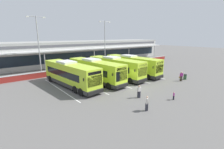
# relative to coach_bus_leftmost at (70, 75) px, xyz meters

# --- Properties ---
(ground_plane) EXTENTS (200.00, 200.00, 0.00)m
(ground_plane) POSITION_rel_coach_bus_leftmost_xyz_m (6.47, -6.14, -1.79)
(ground_plane) COLOR #605E5B
(terminal_building) EXTENTS (70.00, 13.00, 6.00)m
(terminal_building) POSITION_rel_coach_bus_leftmost_xyz_m (6.47, 20.77, 1.23)
(terminal_building) COLOR #B7B7B2
(terminal_building) RESTS_ON ground
(red_barrier_wall) EXTENTS (60.00, 0.40, 1.10)m
(red_barrier_wall) POSITION_rel_coach_bus_leftmost_xyz_m (6.47, 8.36, -1.23)
(red_barrier_wall) COLOR maroon
(red_barrier_wall) RESTS_ON ground
(coach_bus_leftmost) EXTENTS (3.81, 12.33, 3.78)m
(coach_bus_leftmost) POSITION_rel_coach_bus_leftmost_xyz_m (0.00, 0.00, 0.00)
(coach_bus_leftmost) COLOR #B7DB2D
(coach_bus_leftmost) RESTS_ON ground
(coach_bus_left_centre) EXTENTS (3.81, 12.33, 3.78)m
(coach_bus_left_centre) POSITION_rel_coach_bus_leftmost_xyz_m (4.36, -0.11, 0.00)
(coach_bus_left_centre) COLOR #B7DB2D
(coach_bus_left_centre) RESTS_ON ground
(coach_bus_centre) EXTENTS (3.81, 12.33, 3.78)m
(coach_bus_centre) POSITION_rel_coach_bus_leftmost_xyz_m (8.70, -0.12, 0.00)
(coach_bus_centre) COLOR #B7DB2D
(coach_bus_centre) RESTS_ON ground
(coach_bus_right_centre) EXTENTS (3.81, 12.33, 3.78)m
(coach_bus_right_centre) POSITION_rel_coach_bus_leftmost_xyz_m (12.85, -0.32, 0.00)
(coach_bus_right_centre) COLOR #B7DB2D
(coach_bus_right_centre) RESTS_ON ground
(bay_stripe_far_west) EXTENTS (0.14, 13.00, 0.01)m
(bay_stripe_far_west) POSITION_rel_coach_bus_leftmost_xyz_m (-1.93, -0.14, -1.78)
(bay_stripe_far_west) COLOR silver
(bay_stripe_far_west) RESTS_ON ground
(bay_stripe_west) EXTENTS (0.14, 13.00, 0.01)m
(bay_stripe_west) POSITION_rel_coach_bus_leftmost_xyz_m (2.27, -0.14, -1.78)
(bay_stripe_west) COLOR silver
(bay_stripe_west) RESTS_ON ground
(bay_stripe_mid_west) EXTENTS (0.14, 13.00, 0.01)m
(bay_stripe_mid_west) POSITION_rel_coach_bus_leftmost_xyz_m (6.47, -0.14, -1.78)
(bay_stripe_mid_west) COLOR silver
(bay_stripe_mid_west) RESTS_ON ground
(bay_stripe_centre) EXTENTS (0.14, 13.00, 0.01)m
(bay_stripe_centre) POSITION_rel_coach_bus_leftmost_xyz_m (10.67, -0.14, -1.78)
(bay_stripe_centre) COLOR silver
(bay_stripe_centre) RESTS_ON ground
(bay_stripe_mid_east) EXTENTS (0.14, 13.00, 0.01)m
(bay_stripe_mid_east) POSITION_rel_coach_bus_leftmost_xyz_m (14.87, -0.14, -1.78)
(bay_stripe_mid_east) COLOR silver
(bay_stripe_mid_east) RESTS_ON ground
(pedestrian_with_handbag) EXTENTS (0.59, 0.55, 1.62)m
(pedestrian_with_handbag) POSITION_rel_coach_bus_leftmost_xyz_m (15.89, -8.95, -0.93)
(pedestrian_with_handbag) COLOR #4C4238
(pedestrian_with_handbag) RESTS_ON ground
(pedestrian_in_dark_coat) EXTENTS (0.54, 0.36, 1.62)m
(pedestrian_in_dark_coat) POSITION_rel_coach_bus_leftmost_xyz_m (4.52, -9.74, -0.91)
(pedestrian_in_dark_coat) COLOR #33333D
(pedestrian_in_dark_coat) RESTS_ON ground
(pedestrian_child) EXTENTS (0.30, 0.25, 1.00)m
(pedestrian_child) POSITION_rel_coach_bus_leftmost_xyz_m (7.30, -12.81, -1.24)
(pedestrian_child) COLOR black
(pedestrian_child) RESTS_ON ground
(pedestrian_near_bin) EXTENTS (0.48, 0.41, 1.62)m
(pedestrian_near_bin) POSITION_rel_coach_bus_leftmost_xyz_m (2.42, -12.72, -0.91)
(pedestrian_near_bin) COLOR #33333D
(pedestrian_near_bin) RESTS_ON ground
(lamp_post_west) EXTENTS (3.24, 0.28, 11.00)m
(lamp_post_west) POSITION_rel_coach_bus_leftmost_xyz_m (-1.49, 9.93, 4.50)
(lamp_post_west) COLOR #9E9EA3
(lamp_post_west) RESTS_ON ground
(lamp_post_centre) EXTENTS (3.24, 0.28, 11.00)m
(lamp_post_centre) POSITION_rel_coach_bus_leftmost_xyz_m (14.36, 10.77, 4.50)
(lamp_post_centre) COLOR #9E9EA3
(lamp_post_centre) RESTS_ON ground
(litter_bin) EXTENTS (0.54, 0.54, 0.93)m
(litter_bin) POSITION_rel_coach_bus_leftmost_xyz_m (17.43, -8.86, -1.32)
(litter_bin) COLOR #2D5133
(litter_bin) RESTS_ON ground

